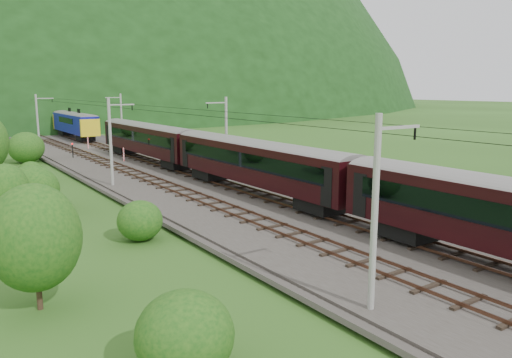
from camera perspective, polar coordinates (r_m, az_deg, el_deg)
ground at (r=26.43m, az=22.26°, el=-10.91°), size 600.00×600.00×0.00m
railbed at (r=32.55m, az=7.42°, el=-5.92°), size 14.00×220.00×0.30m
track_left at (r=31.00m, az=4.09°, el=-6.28°), size 2.40×220.00×0.27m
track_right at (r=34.09m, az=10.45°, el=-4.88°), size 2.40×220.00×0.27m
catenary_left at (r=47.79m, az=-16.21°, el=4.30°), size 2.54×192.28×8.00m
catenary_right at (r=52.89m, az=-3.49°, el=5.25°), size 2.54×192.28×8.00m
overhead_wires at (r=31.32m, az=7.72°, el=6.37°), size 4.83×198.00×0.03m
train at (r=32.59m, az=12.07°, el=0.28°), size 3.10×147.84×5.40m
hazard_post_near at (r=63.64m, az=-14.89°, el=2.74°), size 0.18×0.18×1.66m
hazard_post_far at (r=78.32m, az=-18.65°, el=3.94°), size 0.18×0.18×1.70m
signal at (r=68.60m, az=-20.23°, el=3.22°), size 0.21×0.21×1.90m
vegetation_left at (r=35.97m, az=-23.99°, el=-0.96°), size 12.91×148.50×6.93m
vegetation_right at (r=39.04m, az=22.72°, el=-2.36°), size 6.07×103.51×2.62m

